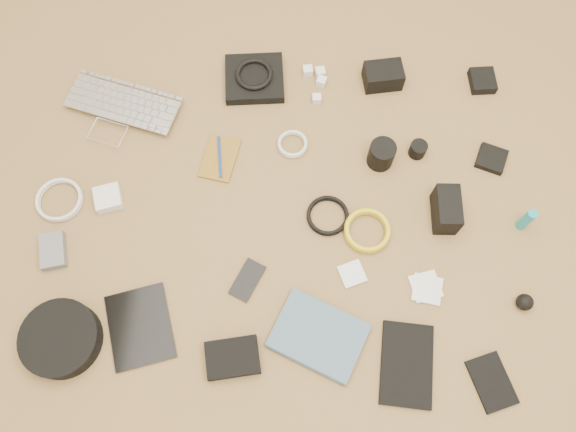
{
  "coord_description": "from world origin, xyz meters",
  "views": [
    {
      "loc": [
        0.06,
        -0.6,
        1.54
      ],
      "look_at": [
        0.03,
        -0.0,
        0.02
      ],
      "focal_mm": 35.0,
      "sensor_mm": 36.0,
      "label": 1
    }
  ],
  "objects_px": {
    "dslr_camera": "(383,76)",
    "tablet": "(140,327)",
    "phone": "(247,280)",
    "laptop": "(117,117)",
    "headphone_case": "(61,339)",
    "paperback": "(304,366)"
  },
  "relations": [
    {
      "from": "dslr_camera",
      "to": "tablet",
      "type": "height_order",
      "value": "dslr_camera"
    },
    {
      "from": "dslr_camera",
      "to": "tablet",
      "type": "relative_size",
      "value": 0.56
    },
    {
      "from": "phone",
      "to": "dslr_camera",
      "type": "bearing_deg",
      "value": 85.43
    },
    {
      "from": "dslr_camera",
      "to": "phone",
      "type": "xyz_separation_m",
      "value": [
        -0.38,
        -0.68,
        -0.03
      ]
    },
    {
      "from": "tablet",
      "to": "phone",
      "type": "bearing_deg",
      "value": 9.16
    },
    {
      "from": "laptop",
      "to": "tablet",
      "type": "distance_m",
      "value": 0.67
    },
    {
      "from": "dslr_camera",
      "to": "phone",
      "type": "bearing_deg",
      "value": -129.66
    },
    {
      "from": "dslr_camera",
      "to": "headphone_case",
      "type": "xyz_separation_m",
      "value": [
        -0.86,
        -0.88,
        -0.01
      ]
    },
    {
      "from": "phone",
      "to": "paperback",
      "type": "bearing_deg",
      "value": -28.51
    },
    {
      "from": "headphone_case",
      "to": "paperback",
      "type": "relative_size",
      "value": 0.88
    },
    {
      "from": "dslr_camera",
      "to": "paperback",
      "type": "distance_m",
      "value": 0.94
    },
    {
      "from": "headphone_case",
      "to": "dslr_camera",
      "type": "bearing_deg",
      "value": 45.44
    },
    {
      "from": "headphone_case",
      "to": "phone",
      "type": "bearing_deg",
      "value": 21.88
    },
    {
      "from": "phone",
      "to": "headphone_case",
      "type": "distance_m",
      "value": 0.52
    },
    {
      "from": "tablet",
      "to": "headphone_case",
      "type": "distance_m",
      "value": 0.21
    },
    {
      "from": "laptop",
      "to": "headphone_case",
      "type": "relative_size",
      "value": 1.7
    },
    {
      "from": "headphone_case",
      "to": "tablet",
      "type": "bearing_deg",
      "value": 13.38
    },
    {
      "from": "laptop",
      "to": "tablet",
      "type": "relative_size",
      "value": 1.67
    },
    {
      "from": "phone",
      "to": "headphone_case",
      "type": "bearing_deg",
      "value": -133.49
    },
    {
      "from": "dslr_camera",
      "to": "phone",
      "type": "distance_m",
      "value": 0.78
    },
    {
      "from": "headphone_case",
      "to": "laptop",
      "type": "bearing_deg",
      "value": 87.31
    },
    {
      "from": "phone",
      "to": "paperback",
      "type": "xyz_separation_m",
      "value": [
        0.17,
        -0.23,
        0.01
      ]
    }
  ]
}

